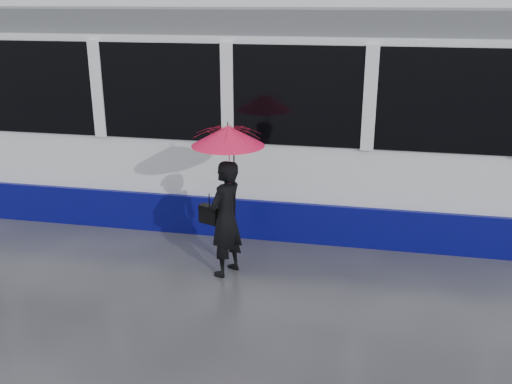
# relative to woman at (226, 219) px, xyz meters

# --- Properties ---
(ground) EXTENTS (90.00, 90.00, 0.00)m
(ground) POSITION_rel_woman_xyz_m (0.42, -0.06, -0.78)
(ground) COLOR #2B2B30
(ground) RESTS_ON ground
(rails) EXTENTS (34.00, 1.51, 0.02)m
(rails) POSITION_rel_woman_xyz_m (0.42, 2.44, -0.77)
(rails) COLOR #3F3D38
(rails) RESTS_ON ground
(woman) EXTENTS (0.56, 0.67, 1.56)m
(woman) POSITION_rel_woman_xyz_m (0.00, 0.00, 0.00)
(woman) COLOR black
(woman) RESTS_ON ground
(umbrella) EXTENTS (1.20, 1.20, 1.05)m
(umbrella) POSITION_rel_woman_xyz_m (0.05, 0.00, 0.93)
(umbrella) COLOR #E71351
(umbrella) RESTS_ON ground
(handbag) EXTENTS (0.30, 0.22, 0.42)m
(handbag) POSITION_rel_woman_xyz_m (-0.22, 0.02, 0.04)
(handbag) COLOR black
(handbag) RESTS_ON ground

